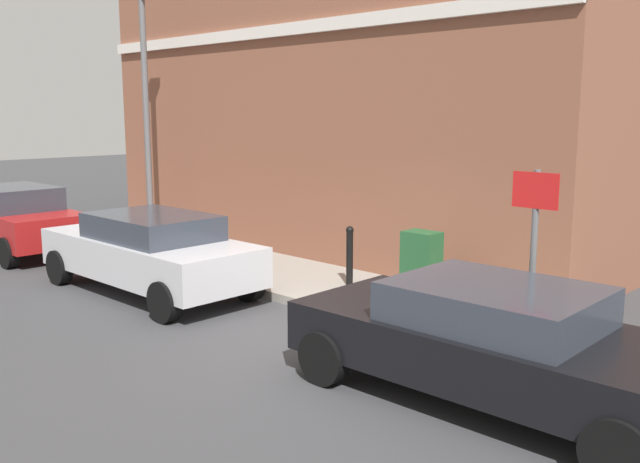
{
  "coord_description": "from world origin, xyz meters",
  "views": [
    {
      "loc": [
        -6.52,
        -6.32,
        3.14
      ],
      "look_at": [
        1.44,
        1.45,
        1.2
      ],
      "focal_mm": 38.77,
      "sensor_mm": 36.0,
      "label": 1
    }
  ],
  "objects_px": {
    "car_black": "(493,340)",
    "street_sign": "(534,234)",
    "lamppost": "(146,104)",
    "utility_cabinet": "(421,270)",
    "car_red": "(15,218)",
    "bollard_near_cabinet": "(350,254)",
    "car_silver": "(150,251)"
  },
  "relations": [
    {
      "from": "car_black",
      "to": "utility_cabinet",
      "type": "height_order",
      "value": "car_black"
    },
    {
      "from": "street_sign",
      "to": "car_silver",
      "type": "bearing_deg",
      "value": 102.35
    },
    {
      "from": "lamppost",
      "to": "utility_cabinet",
      "type": "bearing_deg",
      "value": -89.93
    },
    {
      "from": "bollard_near_cabinet",
      "to": "street_sign",
      "type": "bearing_deg",
      "value": -104.32
    },
    {
      "from": "car_red",
      "to": "bollard_near_cabinet",
      "type": "distance_m",
      "value": 8.2
    },
    {
      "from": "bollard_near_cabinet",
      "to": "car_black",
      "type": "bearing_deg",
      "value": -119.28
    },
    {
      "from": "car_black",
      "to": "street_sign",
      "type": "bearing_deg",
      "value": -79.8
    },
    {
      "from": "car_silver",
      "to": "bollard_near_cabinet",
      "type": "distance_m",
      "value": 3.48
    },
    {
      "from": "car_black",
      "to": "bollard_near_cabinet",
      "type": "bearing_deg",
      "value": -30.62
    },
    {
      "from": "car_red",
      "to": "bollard_near_cabinet",
      "type": "height_order",
      "value": "car_red"
    },
    {
      "from": "car_red",
      "to": "bollard_near_cabinet",
      "type": "bearing_deg",
      "value": -161.32
    },
    {
      "from": "car_silver",
      "to": "lamppost",
      "type": "xyz_separation_m",
      "value": [
        2.29,
        3.63,
        2.56
      ]
    },
    {
      "from": "car_silver",
      "to": "street_sign",
      "type": "height_order",
      "value": "street_sign"
    },
    {
      "from": "utility_cabinet",
      "to": "car_black",
      "type": "bearing_deg",
      "value": -130.94
    },
    {
      "from": "utility_cabinet",
      "to": "lamppost",
      "type": "height_order",
      "value": "lamppost"
    },
    {
      "from": "lamppost",
      "to": "car_silver",
      "type": "bearing_deg",
      "value": -122.32
    },
    {
      "from": "car_silver",
      "to": "lamppost",
      "type": "height_order",
      "value": "lamppost"
    },
    {
      "from": "car_black",
      "to": "lamppost",
      "type": "distance_m",
      "value": 10.88
    },
    {
      "from": "bollard_near_cabinet",
      "to": "street_sign",
      "type": "height_order",
      "value": "street_sign"
    },
    {
      "from": "lamppost",
      "to": "car_red",
      "type": "bearing_deg",
      "value": 146.57
    },
    {
      "from": "street_sign",
      "to": "car_black",
      "type": "bearing_deg",
      "value": -168.46
    },
    {
      "from": "utility_cabinet",
      "to": "bollard_near_cabinet",
      "type": "xyz_separation_m",
      "value": [
        0.1,
        1.59,
        0.02
      ]
    },
    {
      "from": "utility_cabinet",
      "to": "lamppost",
      "type": "relative_size",
      "value": 0.2
    },
    {
      "from": "car_red",
      "to": "street_sign",
      "type": "xyz_separation_m",
      "value": [
        1.59,
        -11.69,
        0.89
      ]
    },
    {
      "from": "car_red",
      "to": "street_sign",
      "type": "bearing_deg",
      "value": -171.96
    },
    {
      "from": "bollard_near_cabinet",
      "to": "car_red",
      "type": "bearing_deg",
      "value": 108.37
    },
    {
      "from": "car_silver",
      "to": "street_sign",
      "type": "relative_size",
      "value": 1.96
    },
    {
      "from": "car_red",
      "to": "utility_cabinet",
      "type": "xyz_separation_m",
      "value": [
        2.48,
        -9.37,
        -0.09
      ]
    },
    {
      "from": "car_red",
      "to": "lamppost",
      "type": "relative_size",
      "value": 0.74
    },
    {
      "from": "lamppost",
      "to": "street_sign",
      "type": "bearing_deg",
      "value": -95.05
    },
    {
      "from": "car_silver",
      "to": "car_red",
      "type": "height_order",
      "value": "car_red"
    },
    {
      "from": "street_sign",
      "to": "lamppost",
      "type": "bearing_deg",
      "value": 84.95
    }
  ]
}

